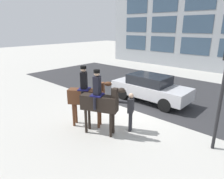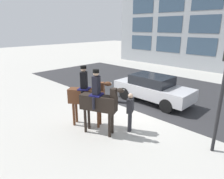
{
  "view_description": "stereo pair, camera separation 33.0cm",
  "coord_description": "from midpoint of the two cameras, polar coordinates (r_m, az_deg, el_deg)",
  "views": [
    {
      "loc": [
        5.7,
        -7.27,
        4.12
      ],
      "look_at": [
        0.24,
        -1.34,
        1.59
      ],
      "focal_mm": 32.0,
      "sensor_mm": 36.0,
      "label": 1
    },
    {
      "loc": [
        5.94,
        -7.04,
        4.12
      ],
      "look_at": [
        0.24,
        -1.34,
        1.59
      ],
      "focal_mm": 32.0,
      "sensor_mm": 36.0,
      "label": 2
    }
  ],
  "objects": [
    {
      "name": "traffic_light",
      "position": [
        7.18,
        28.32,
        3.04
      ],
      "size": [
        0.24,
        0.29,
        3.85
      ],
      "color": "black",
      "rests_on": "ground_plane"
    },
    {
      "name": "ground_plane",
      "position": [
        10.1,
        3.21,
        -6.68
      ],
      "size": [
        80.0,
        80.0,
        0.0
      ],
      "primitive_type": "plane",
      "color": "#B2AFA8"
    },
    {
      "name": "mounted_horse_lead",
      "position": [
        8.45,
        -8.27,
        -1.64
      ],
      "size": [
        1.72,
        1.29,
        2.62
      ],
      "rotation": [
        0.0,
        0.0,
        0.59
      ],
      "color": "#59331E",
      "rests_on": "ground_plane"
    },
    {
      "name": "road_surface",
      "position": [
        13.88,
        15.8,
        -0.51
      ],
      "size": [
        24.37,
        8.5,
        0.01
      ],
      "color": "#2D2D30",
      "rests_on": "ground_plane"
    },
    {
      "name": "street_car_near_lane",
      "position": [
        11.57,
        10.04,
        0.53
      ],
      "size": [
        4.44,
        1.84,
        1.54
      ],
      "color": "#B7B7BC",
      "rests_on": "ground_plane"
    },
    {
      "name": "pedestrian_bystander",
      "position": [
        8.09,
        4.09,
        -5.61
      ],
      "size": [
        0.75,
        0.74,
        1.63
      ],
      "rotation": [
        0.0,
        0.0,
        -2.65
      ],
      "color": "#232328",
      "rests_on": "ground_plane"
    },
    {
      "name": "mounted_horse_companion",
      "position": [
        7.76,
        -4.69,
        -3.41
      ],
      "size": [
        1.76,
        1.01,
        2.61
      ],
      "rotation": [
        0.0,
        0.0,
        0.42
      ],
      "color": "black",
      "rests_on": "ground_plane"
    }
  ]
}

